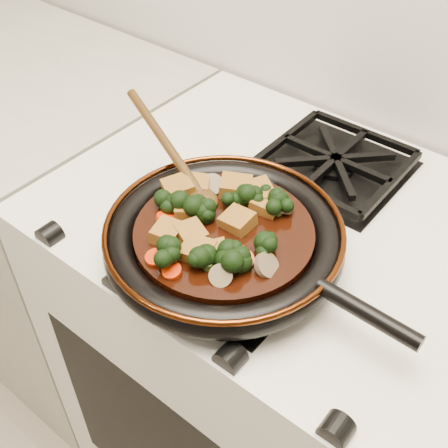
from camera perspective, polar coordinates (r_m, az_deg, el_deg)
The scene contains 37 objects.
stove at distance 1.25m, azimuth 4.97°, elevation -14.31°, with size 0.76×0.60×0.90m, color white.
burner_grate_front at distance 0.81m, azimuth 1.23°, elevation -3.01°, with size 0.23×0.23×0.03m, color black, non-canonical shape.
burner_grate_back at distance 1.00m, azimuth 11.21°, elevation 6.07°, with size 0.23×0.23×0.03m, color black, non-canonical shape.
skillet at distance 0.79m, azimuth 0.12°, elevation -1.45°, with size 0.47×0.34×0.05m.
braising_sauce at distance 0.79m, azimuth 0.00°, elevation -1.12°, with size 0.25×0.25×0.02m, color black.
tofu_cube_0 at distance 0.74m, azimuth -2.66°, elevation -2.81°, with size 0.04×0.04×0.02m, color #8C5C20.
tofu_cube_1 at distance 0.74m, azimuth -1.02°, elevation -3.02°, with size 0.04×0.03×0.02m, color #8C5C20.
tofu_cube_2 at distance 0.81m, azimuth -3.69°, elevation 1.53°, with size 0.04×0.03×0.02m, color #8C5C20.
tofu_cube_3 at distance 0.85m, azimuth -2.72°, elevation 4.01°, with size 0.03×0.03×0.02m, color #8C5C20.
tofu_cube_4 at distance 0.84m, azimuth -4.69°, elevation 3.61°, with size 0.04×0.04×0.02m, color #8C5C20.
tofu_cube_5 at distance 0.83m, azimuth 3.49°, elevation 3.05°, with size 0.04×0.05×0.02m, color #8C5C20.
tofu_cube_6 at distance 0.78m, azimuth 1.39°, elevation 0.28°, with size 0.04×0.04×0.02m, color #8C5C20.
tofu_cube_7 at distance 0.77m, azimuth -3.41°, elevation -1.05°, with size 0.04×0.04×0.02m, color #8C5C20.
tofu_cube_8 at distance 0.81m, azimuth 4.34°, elevation 1.94°, with size 0.04×0.04×0.02m, color #8C5C20.
tofu_cube_9 at distance 0.84m, azimuth 1.21°, elevation 3.76°, with size 0.04×0.05×0.02m, color #8C5C20.
tofu_cube_10 at distance 0.77m, azimuth -5.81°, elevation -0.92°, with size 0.04×0.04×0.02m, color #8C5C20.
broccoli_floret_0 at distance 0.81m, azimuth -5.42°, elevation 2.05°, with size 0.06×0.06×0.05m, color black, non-canonical shape.
broccoli_floret_1 at distance 0.73m, azimuth -5.65°, elevation -3.66°, with size 0.06×0.06×0.06m, color black, non-canonical shape.
broccoli_floret_2 at distance 0.79m, azimuth -2.11°, elevation 1.01°, with size 0.06×0.06×0.05m, color black, non-canonical shape.
broccoli_floret_3 at distance 0.82m, azimuth 3.08°, elevation 3.02°, with size 0.06×0.06×0.05m, color black, non-canonical shape.
broccoli_floret_4 at distance 0.80m, azimuth 5.56°, elevation 1.57°, with size 0.06×0.06×0.05m, color black, non-canonical shape.
broccoli_floret_5 at distance 0.73m, azimuth 0.66°, elevation -3.82°, with size 0.06×0.06×0.05m, color black, non-canonical shape.
broccoli_floret_6 at distance 0.72m, azimuth -1.70°, elevation -4.03°, with size 0.06×0.06×0.05m, color black, non-canonical shape.
broccoli_floret_7 at distance 0.75m, azimuth 3.91°, elevation -2.23°, with size 0.06×0.06×0.05m, color black, non-canonical shape.
broccoli_floret_8 at distance 0.81m, azimuth 1.58°, elevation 2.30°, with size 0.06×0.06×0.05m, color black, non-canonical shape.
broccoli_floret_9 at distance 0.81m, azimuth -3.35°, elevation 1.92°, with size 0.06×0.06×0.05m, color black, non-canonical shape.
carrot_coin_0 at distance 0.75m, azimuth 1.07°, elevation -2.74°, with size 0.03×0.03×0.01m, color red.
carrot_coin_1 at distance 0.74m, azimuth 1.96°, elevation -3.64°, with size 0.03×0.03×0.01m, color red.
carrot_coin_2 at distance 0.73m, azimuth -5.32°, elevation -4.79°, with size 0.03×0.03×0.01m, color red.
carrot_coin_3 at distance 0.82m, azimuth -5.38°, elevation 2.10°, with size 0.03×0.03×0.01m, color red.
carrot_coin_4 at distance 0.80m, azimuth -5.93°, elevation 0.54°, with size 0.03×0.03×0.01m, color red.
carrot_coin_5 at distance 0.74m, azimuth -7.00°, elevation -3.42°, with size 0.03×0.03×0.01m, color red.
mushroom_slice_0 at distance 0.81m, azimuth 5.82°, elevation 1.80°, with size 0.04×0.04×0.01m, color brown.
mushroom_slice_1 at distance 0.71m, azimuth -0.33°, elevation -5.29°, with size 0.03×0.03×0.01m, color brown.
mushroom_slice_2 at distance 0.73m, azimuth 4.36°, elevation -4.21°, with size 0.04×0.04×0.01m, color brown.
mushroom_slice_3 at distance 0.85m, azimuth -1.23°, elevation 3.97°, with size 0.04×0.04×0.01m, color brown.
wooden_spoon at distance 0.86m, azimuth -4.43°, elevation 5.99°, with size 0.15×0.08×0.24m.
Camera 1 is at (0.34, 1.10, 1.50)m, focal length 45.00 mm.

